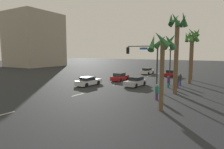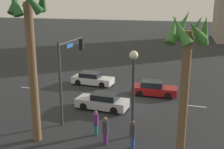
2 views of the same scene
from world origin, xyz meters
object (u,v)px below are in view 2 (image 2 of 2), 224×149
at_px(car_4, 154,89).
at_px(palm_tree_2, 186,57).
at_px(traffic_signal, 68,65).
at_px(pedestrian_0, 133,134).
at_px(pedestrian_1, 96,122).
at_px(pedestrian_3, 105,130).
at_px(car_3, 92,79).
at_px(palm_tree_0, 30,38).
at_px(streetlamp, 133,77).
at_px(car_2, 103,102).

xyz_separation_m(car_4, palm_tree_2, (-3.41, 11.32, 5.49)).
height_order(traffic_signal, pedestrian_0, traffic_signal).
height_order(pedestrian_1, pedestrian_3, pedestrian_3).
distance_m(car_3, traffic_signal, 9.69).
relative_size(car_3, palm_tree_2, 0.54).
relative_size(pedestrian_3, palm_tree_0, 0.19).
height_order(traffic_signal, pedestrian_1, traffic_signal).
xyz_separation_m(pedestrian_1, palm_tree_0, (3.44, 1.87, 5.81)).
relative_size(car_3, palm_tree_0, 0.46).
xyz_separation_m(traffic_signal, pedestrian_1, (-3.04, 2.22, -3.27)).
xyz_separation_m(car_3, palm_tree_0, (-1.33, 12.93, 6.10)).
relative_size(palm_tree_0, palm_tree_2, 1.17).
distance_m(traffic_signal, pedestrian_1, 4.99).
bearing_deg(pedestrian_3, car_4, -96.76).
bearing_deg(streetlamp, pedestrian_0, 104.77).
relative_size(car_2, palm_tree_0, 0.45).
bearing_deg(car_4, pedestrian_1, 76.39).
bearing_deg(car_4, pedestrian_0, 92.74).
relative_size(car_4, traffic_signal, 0.71).
bearing_deg(car_3, pedestrian_3, 115.71).
relative_size(pedestrian_0, pedestrian_3, 0.99).
relative_size(car_4, streetlamp, 0.74).
distance_m(car_2, car_4, 6.03).
height_order(streetlamp, pedestrian_1, streetlamp).
relative_size(car_2, pedestrian_3, 2.35).
bearing_deg(car_4, traffic_signal, 53.91).
relative_size(car_4, palm_tree_0, 0.44).
bearing_deg(traffic_signal, streetlamp, 163.03).
xyz_separation_m(traffic_signal, palm_tree_2, (-8.77, 3.97, 1.94)).
bearing_deg(pedestrian_0, streetlamp, -75.23).
bearing_deg(pedestrian_1, traffic_signal, -36.12).
relative_size(car_4, pedestrian_0, 2.34).
bearing_deg(palm_tree_2, pedestrian_0, -14.42).
xyz_separation_m(pedestrian_1, pedestrian_3, (-1.06, 1.05, 0.07)).
bearing_deg(pedestrian_0, pedestrian_1, -19.49).
distance_m(car_4, pedestrian_0, 10.59).
bearing_deg(car_3, pedestrian_1, 113.33).
bearing_deg(traffic_signal, car_2, -126.79).
distance_m(traffic_signal, streetlamp, 5.70).
relative_size(streetlamp, palm_tree_0, 0.59).
distance_m(car_2, streetlamp, 6.51).
xyz_separation_m(streetlamp, pedestrian_0, (-0.41, 1.55, -3.17)).
distance_m(car_4, palm_tree_0, 14.17).
relative_size(car_3, pedestrian_1, 2.59).
relative_size(pedestrian_1, palm_tree_0, 0.18).
relative_size(streetlamp, pedestrian_0, 3.15).
xyz_separation_m(streetlamp, pedestrian_1, (2.41, 0.56, -3.23)).
bearing_deg(car_4, car_2, 54.27).
height_order(car_2, car_4, car_4).
relative_size(car_4, pedestrian_3, 2.32).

